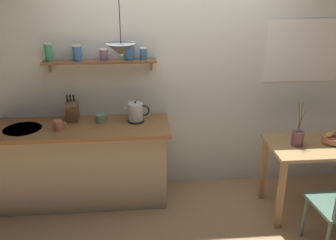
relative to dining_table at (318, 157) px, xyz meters
name	(u,v)px	position (x,y,z in m)	size (l,w,h in m)	color
ground_plane	(179,211)	(-1.40, 0.08, -0.63)	(14.00, 14.00, 0.00)	#A87F56
back_wall	(193,72)	(-1.19, 0.73, 0.72)	(6.80, 0.11, 2.70)	silver
kitchen_counter	(84,163)	(-2.40, 0.40, -0.18)	(1.83, 0.63, 0.90)	tan
wall_shelf	(101,56)	(-2.16, 0.57, 0.94)	(1.15, 0.20, 0.32)	brown
dining_table	(318,157)	(0.00, 0.00, 0.00)	(1.02, 0.62, 0.77)	tan
fruit_bowl	(332,138)	(0.13, 0.03, 0.19)	(0.21, 0.21, 0.12)	#BC704C
twig_vase	(298,138)	(-0.24, 0.01, 0.21)	(0.12, 0.12, 0.45)	brown
electric_kettle	(136,113)	(-1.82, 0.45, 0.37)	(0.26, 0.18, 0.23)	black
knife_block	(72,111)	(-2.49, 0.51, 0.38)	(0.12, 0.19, 0.31)	brown
coffee_mug_by_sink	(58,125)	(-2.60, 0.30, 0.31)	(0.13, 0.09, 0.10)	#C6664C
coffee_mug_spare	(100,118)	(-2.20, 0.46, 0.31)	(0.13, 0.09, 0.09)	slate
pendant_lamp	(121,50)	(-1.94, 0.28, 1.06)	(0.28, 0.28, 0.54)	black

